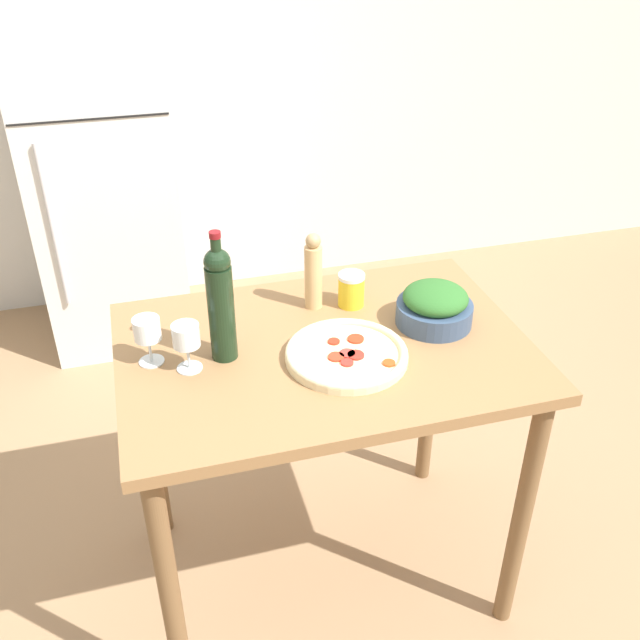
# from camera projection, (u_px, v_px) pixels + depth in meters

# --- Properties ---
(ground_plane) EXTENTS (14.00, 14.00, 0.00)m
(ground_plane) POSITION_uv_depth(u_px,v_px,m) (323.00, 567.00, 2.51)
(ground_plane) COLOR #9E7A56
(wall_back) EXTENTS (6.40, 0.08, 2.60)m
(wall_back) POSITION_uv_depth(u_px,v_px,m) (205.00, 54.00, 3.63)
(wall_back) COLOR silver
(wall_back) RESTS_ON ground_plane
(refrigerator) EXTENTS (0.67, 0.69, 1.69)m
(refrigerator) POSITION_uv_depth(u_px,v_px,m) (102.00, 177.00, 3.42)
(refrigerator) COLOR silver
(refrigerator) RESTS_ON ground_plane
(prep_counter) EXTENTS (1.15, 0.80, 0.95)m
(prep_counter) POSITION_uv_depth(u_px,v_px,m) (324.00, 384.00, 2.09)
(prep_counter) COLOR olive
(prep_counter) RESTS_ON ground_plane
(wine_bottle) EXTENTS (0.07, 0.07, 0.38)m
(wine_bottle) POSITION_uv_depth(u_px,v_px,m) (221.00, 302.00, 1.87)
(wine_bottle) COLOR black
(wine_bottle) RESTS_ON prep_counter
(wine_glass_near) EXTENTS (0.07, 0.07, 0.14)m
(wine_glass_near) POSITION_uv_depth(u_px,v_px,m) (186.00, 338.00, 1.87)
(wine_glass_near) COLOR silver
(wine_glass_near) RESTS_ON prep_counter
(wine_glass_far) EXTENTS (0.07, 0.07, 0.14)m
(wine_glass_far) POSITION_uv_depth(u_px,v_px,m) (147.00, 331.00, 1.89)
(wine_glass_far) COLOR silver
(wine_glass_far) RESTS_ON prep_counter
(pepper_mill) EXTENTS (0.05, 0.05, 0.24)m
(pepper_mill) POSITION_uv_depth(u_px,v_px,m) (313.00, 272.00, 2.13)
(pepper_mill) COLOR tan
(pepper_mill) RESTS_ON prep_counter
(salad_bowl) EXTENTS (0.22, 0.22, 0.13)m
(salad_bowl) POSITION_uv_depth(u_px,v_px,m) (435.00, 306.00, 2.08)
(salad_bowl) COLOR #384C6B
(salad_bowl) RESTS_ON prep_counter
(homemade_pizza) EXTENTS (0.34, 0.34, 0.03)m
(homemade_pizza) POSITION_uv_depth(u_px,v_px,m) (347.00, 354.00, 1.95)
(homemade_pizza) COLOR beige
(homemade_pizza) RESTS_ON prep_counter
(salt_canister) EXTENTS (0.08, 0.08, 0.11)m
(salt_canister) POSITION_uv_depth(u_px,v_px,m) (351.00, 290.00, 2.17)
(salt_canister) COLOR yellow
(salt_canister) RESTS_ON prep_counter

